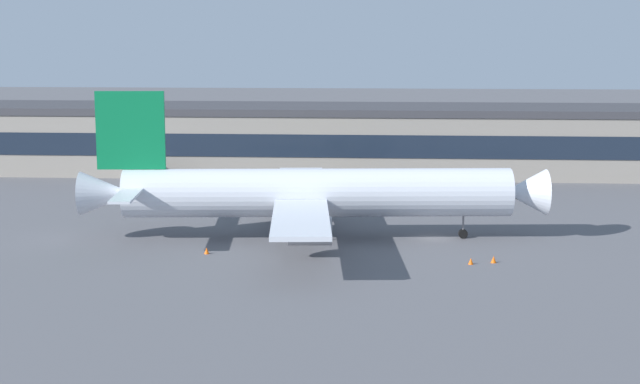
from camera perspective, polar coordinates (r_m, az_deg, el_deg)
The scene contains 9 objects.
ground_plane at distance 117.50m, azimuth 6.64°, elevation -2.71°, with size 600.00×600.00×0.00m, color #56565B.
terminal_building at distance 169.59m, azimuth 5.83°, elevation 3.05°, with size 166.90×19.31×11.65m.
airliner at distance 115.44m, azimuth -0.58°, elevation -0.05°, with size 55.38×47.19×17.60m.
pushback_tractor at distance 151.84m, azimuth 4.16°, elevation 0.50°, with size 5.40×4.96×1.75m.
baggage_tug at distance 153.40m, azimuth 1.31°, elevation 0.63°, with size 3.13×4.07×1.85m.
fuel_truck at distance 160.76m, azimuth -10.15°, elevation 1.18°, with size 5.35×8.85×3.35m.
traffic_cone_0 at distance 105.21m, azimuth 8.79°, elevation -4.01°, with size 0.55×0.55×0.68m, color #F2590C.
traffic_cone_1 at distance 106.27m, azimuth 10.09°, elevation -3.89°, with size 0.60×0.60×0.74m, color #F2590C.
traffic_cone_2 at distance 109.47m, azimuth -6.63°, elevation -3.42°, with size 0.57×0.57×0.71m, color #F2590C.
Camera 1 is at (-5.86, -114.73, 24.66)m, focal length 54.85 mm.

